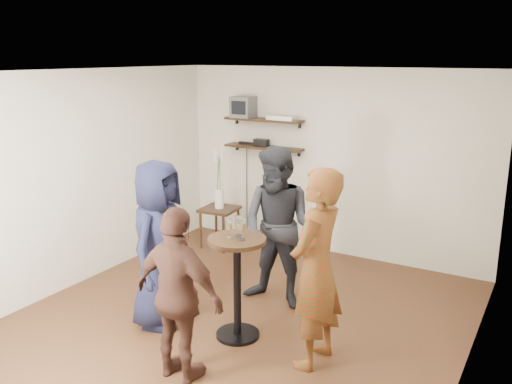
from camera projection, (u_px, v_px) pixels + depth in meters
room at (234, 205)px, 5.42m from camera, size 4.58×5.08×2.68m
shelf_upper at (264, 120)px, 7.76m from camera, size 1.20×0.25×0.04m
shelf_lower at (264, 147)px, 7.86m from camera, size 1.20×0.25×0.04m
crt_monitor at (244, 107)px, 7.88m from camera, size 0.32×0.30×0.30m
dvd_deck at (283, 118)px, 7.60m from camera, size 0.40×0.24×0.06m
radio at (261, 143)px, 7.86m from camera, size 0.22×0.10×0.10m
power_strip at (248, 143)px, 8.03m from camera, size 0.30×0.05×0.03m
side_table at (219, 214)px, 7.89m from camera, size 0.54×0.54×0.59m
vase_lilies at (219, 189)px, 7.79m from camera, size 0.19×0.19×0.91m
drinks_table at (237, 274)px, 5.31m from camera, size 0.57×0.57×1.04m
wine_glass_fl at (229, 225)px, 5.20m from camera, size 0.06×0.06×0.19m
wine_glass_fr at (242, 226)px, 5.13m from camera, size 0.07×0.07×0.21m
wine_glass_bl at (238, 222)px, 5.25m from camera, size 0.07×0.07×0.20m
wine_glass_br at (239, 225)px, 5.20m from camera, size 0.06×0.06×0.19m
person_plaid at (316, 269)px, 4.79m from camera, size 0.47×0.69×1.84m
person_dark at (279, 228)px, 5.97m from camera, size 0.88×0.69×1.81m
person_navy at (159, 244)px, 5.53m from camera, size 0.71×0.95×1.76m
person_brown at (179, 296)px, 4.59m from camera, size 0.93×0.43×1.55m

